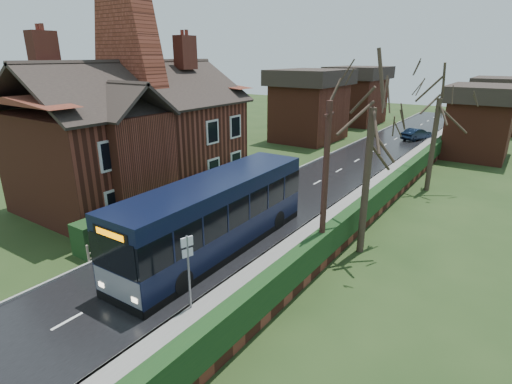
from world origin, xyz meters
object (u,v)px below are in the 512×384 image
Objects in this scene: bus at (216,216)px; car_green at (211,211)px; brick_house at (136,131)px; telegraph_pole at (325,190)px; bus_stop_sign at (188,263)px; car_silver at (177,216)px.

bus reaches higher than car_green.
brick_house is 14.72m from telegraph_pole.
bus is 3.86× the size of bus_stop_sign.
car_green is at bearing -8.20° from brick_house.
bus is 4.99m from bus_stop_sign.
car_silver is 1.91m from car_green.
bus_stop_sign is (4.80, -6.75, 1.33)m from car_green.
telegraph_pole reaches higher than car_green.
brick_house is 14.44m from bus_stop_sign.
bus is at bearing -171.03° from telegraph_pole.
bus_stop_sign is (6.00, -5.26, 1.38)m from car_silver.
telegraph_pole is at bearing 82.40° from bus_stop_sign.
brick_house reaches higher than bus_stop_sign.
bus reaches higher than car_silver.
car_silver is (-3.60, 0.89, -1.14)m from bus.
telegraph_pole reaches higher than bus_stop_sign.
car_green is 1.56× the size of bus_stop_sign.
car_silver is at bearing 164.84° from bus.
telegraph_pole is at bearing 11.72° from bus.
bus_stop_sign is 6.35m from telegraph_pole.
telegraph_pole reaches higher than bus.
car_green is at bearing 64.14° from car_silver.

